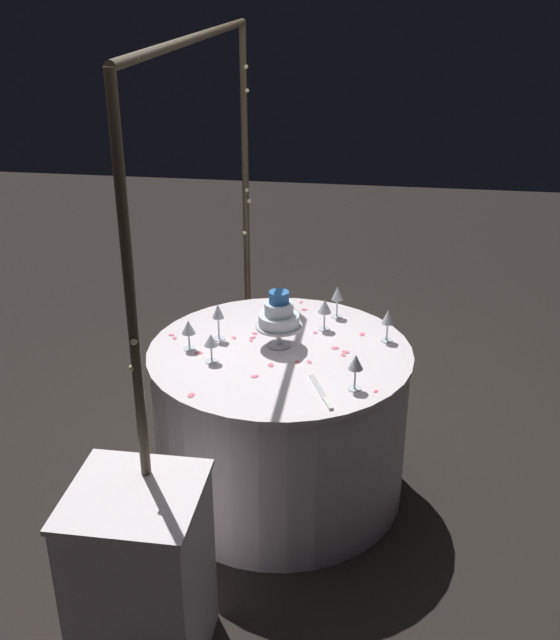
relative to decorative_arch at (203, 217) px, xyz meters
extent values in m
plane|color=black|center=(0.00, -0.34, -1.42)|extent=(12.00, 12.00, 0.00)
cylinder|color=#473D2D|center=(-0.98, 0.00, -0.34)|extent=(0.04, 0.04, 2.15)
cylinder|color=#473D2D|center=(0.98, 0.00, -0.34)|extent=(0.04, 0.04, 2.15)
cylinder|color=#473D2D|center=(0.00, 0.00, 0.73)|extent=(1.96, 0.04, 0.04)
sphere|color=#F9EAB2|center=(-0.98, 0.00, 0.42)|extent=(0.02, 0.02, 0.02)
sphere|color=#F9EAB2|center=(0.97, -0.02, 0.39)|extent=(0.02, 0.02, 0.02)
sphere|color=#F9EAB2|center=(-0.77, -0.01, 0.73)|extent=(0.02, 0.02, 0.02)
sphere|color=#F9EAB2|center=(-0.99, 0.01, -0.22)|extent=(0.02, 0.02, 0.02)
sphere|color=#F9EAB2|center=(0.97, -0.02, 0.52)|extent=(0.02, 0.02, 0.02)
sphere|color=#F9EAB2|center=(-0.43, 0.01, 0.73)|extent=(0.02, 0.02, 0.02)
sphere|color=#F9EAB2|center=(-0.97, 0.01, -0.10)|extent=(0.02, 0.02, 0.02)
sphere|color=#F9EAB2|center=(0.97, -0.01, -1.01)|extent=(0.02, 0.02, 0.02)
sphere|color=#F9EAB2|center=(-0.09, 0.00, 0.73)|extent=(0.02, 0.02, 0.02)
sphere|color=#F9EAB2|center=(-0.97, 0.00, 0.45)|extent=(0.02, 0.02, 0.02)
sphere|color=#F9EAB2|center=(0.97, -0.02, -0.21)|extent=(0.02, 0.02, 0.02)
sphere|color=#F9EAB2|center=(0.22, 0.00, 0.73)|extent=(0.02, 0.02, 0.02)
sphere|color=#F9EAB2|center=(-0.99, 0.00, -0.12)|extent=(0.02, 0.02, 0.02)
sphere|color=#F9EAB2|center=(0.96, 0.01, -0.39)|extent=(0.02, 0.02, 0.02)
sphere|color=#F9EAB2|center=(0.55, 0.00, 0.73)|extent=(0.02, 0.02, 0.02)
sphere|color=#F9EAB2|center=(-0.97, 0.00, 0.24)|extent=(0.02, 0.02, 0.02)
sphere|color=#F9EAB2|center=(0.97, -0.01, -0.14)|extent=(0.02, 0.02, 0.02)
sphere|color=#F9EAB2|center=(0.89, 0.02, 0.73)|extent=(0.02, 0.02, 0.02)
sphere|color=#F9EAB2|center=(-0.96, -0.01, -1.13)|extent=(0.02, 0.02, 0.02)
cylinder|color=white|center=(0.00, -0.34, -1.03)|extent=(1.21, 1.21, 0.77)
cylinder|color=white|center=(0.00, -0.34, -0.64)|extent=(1.24, 1.24, 0.02)
cube|color=white|center=(-1.09, 0.01, -1.04)|extent=(0.45, 0.45, 0.75)
cube|color=white|center=(-1.09, 0.01, -0.66)|extent=(0.46, 0.46, 0.02)
cylinder|color=silver|center=(0.05, -0.33, -0.63)|extent=(0.11, 0.11, 0.01)
cylinder|color=silver|center=(0.05, -0.33, -0.58)|extent=(0.02, 0.02, 0.09)
cylinder|color=silver|center=(0.05, -0.33, -0.53)|extent=(0.22, 0.22, 0.01)
cylinder|color=white|center=(0.05, -0.33, -0.50)|extent=(0.19, 0.19, 0.05)
cylinder|color=white|center=(0.05, -0.33, -0.44)|extent=(0.14, 0.14, 0.06)
cylinder|color=#2D6BB7|center=(0.05, -0.33, -0.38)|extent=(0.09, 0.09, 0.05)
cylinder|color=silver|center=(-0.15, -0.05, -0.63)|extent=(0.06, 0.06, 0.00)
cylinder|color=silver|center=(-0.15, -0.05, -0.59)|extent=(0.01, 0.01, 0.08)
cone|color=silver|center=(-0.15, -0.05, -0.52)|extent=(0.06, 0.06, 0.05)
cylinder|color=silver|center=(0.08, -0.03, -0.63)|extent=(0.06, 0.06, 0.00)
cylinder|color=silver|center=(0.08, -0.03, -0.57)|extent=(0.01, 0.01, 0.11)
cone|color=silver|center=(0.08, -0.03, -0.48)|extent=(0.06, 0.06, 0.07)
cylinder|color=silver|center=(-0.05, 0.08, -0.63)|extent=(0.06, 0.06, 0.00)
cylinder|color=silver|center=(-0.05, 0.08, -0.59)|extent=(0.01, 0.01, 0.08)
cone|color=silver|center=(-0.05, 0.08, -0.52)|extent=(0.06, 0.06, 0.06)
cylinder|color=silver|center=(0.41, -0.57, -0.63)|extent=(0.06, 0.06, 0.00)
cylinder|color=silver|center=(0.41, -0.57, -0.58)|extent=(0.01, 0.01, 0.09)
cone|color=silver|center=(0.41, -0.57, -0.50)|extent=(0.06, 0.06, 0.07)
cylinder|color=silver|center=(0.25, -0.52, -0.63)|extent=(0.06, 0.06, 0.00)
cylinder|color=silver|center=(0.25, -0.52, -0.58)|extent=(0.01, 0.01, 0.09)
cone|color=silver|center=(0.25, -0.52, -0.51)|extent=(0.07, 0.07, 0.07)
cylinder|color=silver|center=(0.17, -0.83, -0.63)|extent=(0.06, 0.06, 0.00)
cylinder|color=silver|center=(0.17, -0.83, -0.58)|extent=(0.01, 0.01, 0.09)
cone|color=silver|center=(0.17, -0.83, -0.50)|extent=(0.06, 0.06, 0.07)
cylinder|color=silver|center=(-0.31, -0.70, -0.63)|extent=(0.06, 0.06, 0.00)
cylinder|color=silver|center=(-0.31, -0.70, -0.58)|extent=(0.01, 0.01, 0.09)
cone|color=silver|center=(-0.31, -0.70, -0.50)|extent=(0.06, 0.06, 0.07)
cube|color=silver|center=(-0.32, -0.55, -0.63)|extent=(0.21, 0.11, 0.01)
cube|color=white|center=(-0.45, -0.60, -0.63)|extent=(0.09, 0.05, 0.01)
ellipsoid|color=#EA6B84|center=(0.06, -0.59, -0.63)|extent=(0.04, 0.05, 0.00)
ellipsoid|color=#EA6B84|center=(0.02, -0.64, -0.63)|extent=(0.04, 0.04, 0.00)
ellipsoid|color=#EA6B84|center=(-0.46, -0.03, -0.63)|extent=(0.05, 0.04, 0.00)
ellipsoid|color=#EA6B84|center=(0.21, -0.48, -0.63)|extent=(0.03, 0.03, 0.00)
ellipsoid|color=#EA6B84|center=(0.05, 0.18, -0.63)|extent=(0.03, 0.02, 0.00)
ellipsoid|color=#EA6B84|center=(-0.01, -0.63, -0.63)|extent=(0.04, 0.03, 0.00)
ellipsoid|color=#EA6B84|center=(0.08, 0.21, -0.63)|extent=(0.02, 0.03, 0.00)
ellipsoid|color=#EA6B84|center=(0.11, -0.19, -0.63)|extent=(0.04, 0.04, 0.00)
ellipsoid|color=#EA6B84|center=(0.08, -0.19, -0.63)|extent=(0.03, 0.03, 0.00)
ellipsoid|color=#EA6B84|center=(-0.32, -0.79, -0.63)|extent=(0.03, 0.03, 0.00)
ellipsoid|color=#EA6B84|center=(0.57, -0.37, -0.63)|extent=(0.03, 0.03, 0.00)
ellipsoid|color=#EA6B84|center=(0.22, -0.71, -0.63)|extent=(0.04, 0.03, 0.00)
ellipsoid|color=#EA6B84|center=(-0.26, -0.27, -0.63)|extent=(0.04, 0.04, 0.00)
ellipsoid|color=#EA6B84|center=(0.47, -0.40, -0.63)|extent=(0.03, 0.03, 0.00)
ellipsoid|color=#EA6B84|center=(-0.10, -0.49, -0.63)|extent=(0.04, 0.03, 0.00)
ellipsoid|color=#EA6B84|center=(-0.10, -0.43, -0.63)|extent=(0.03, 0.03, 0.00)
ellipsoid|color=#EA6B84|center=(-0.15, -0.32, -0.63)|extent=(0.04, 0.04, 0.00)
ellipsoid|color=#EA6B84|center=(-0.08, 0.03, -0.63)|extent=(0.03, 0.04, 0.00)
ellipsoid|color=#EA6B84|center=(0.54, -0.24, -0.63)|extent=(0.03, 0.04, 0.00)
ellipsoid|color=#EA6B84|center=(0.16, -0.19, -0.63)|extent=(0.03, 0.04, 0.00)
ellipsoid|color=#EA6B84|center=(0.10, -0.10, -0.63)|extent=(0.03, 0.03, 0.00)
camera|label=1|loc=(-3.10, -0.79, 0.98)|focal=42.45mm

